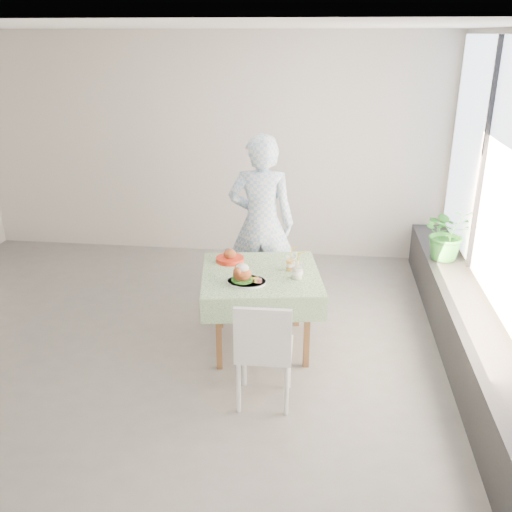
# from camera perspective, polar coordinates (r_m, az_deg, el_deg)

# --- Properties ---
(floor) EXTENTS (6.00, 6.00, 0.00)m
(floor) POSITION_cam_1_polar(r_m,az_deg,el_deg) (5.59, -9.37, -8.38)
(floor) COLOR #605E5B
(floor) RESTS_ON ground
(ceiling) EXTENTS (6.00, 6.00, 0.00)m
(ceiling) POSITION_cam_1_polar(r_m,az_deg,el_deg) (4.87, -11.48, 21.60)
(ceiling) COLOR white
(ceiling) RESTS_ON ground
(wall_back) EXTENTS (6.00, 0.02, 2.80)m
(wall_back) POSITION_cam_1_polar(r_m,az_deg,el_deg) (7.41, -4.65, 10.84)
(wall_back) COLOR beige
(wall_back) RESTS_ON ground
(window_ledge) EXTENTS (0.40, 4.80, 0.50)m
(window_ledge) POSITION_cam_1_polar(r_m,az_deg,el_deg) (5.43, 20.42, -7.50)
(window_ledge) COLOR black
(window_ledge) RESTS_ON ground
(cafe_table) EXTENTS (1.20, 1.20, 0.74)m
(cafe_table) POSITION_cam_1_polar(r_m,az_deg,el_deg) (5.23, 0.48, -4.54)
(cafe_table) COLOR brown
(cafe_table) RESTS_ON ground
(chair_far) EXTENTS (0.43, 0.43, 0.82)m
(chair_far) POSITION_cam_1_polar(r_m,az_deg,el_deg) (6.11, 0.18, -2.74)
(chair_far) COLOR white
(chair_far) RESTS_ON ground
(chair_near) EXTENTS (0.44, 0.44, 0.91)m
(chair_near) POSITION_cam_1_polar(r_m,az_deg,el_deg) (4.57, 0.83, -11.34)
(chair_near) COLOR white
(chair_near) RESTS_ON ground
(diner) EXTENTS (0.69, 0.46, 1.86)m
(diner) POSITION_cam_1_polar(r_m,az_deg,el_deg) (5.84, 0.54, 3.22)
(diner) COLOR #8CBAE0
(diner) RESTS_ON ground
(main_dish) EXTENTS (0.34, 0.34, 0.18)m
(main_dish) POSITION_cam_1_polar(r_m,az_deg,el_deg) (4.90, -1.17, -2.08)
(main_dish) COLOR white
(main_dish) RESTS_ON cafe_table
(juice_cup_orange) EXTENTS (0.09, 0.09, 0.26)m
(juice_cup_orange) POSITION_cam_1_polar(r_m,az_deg,el_deg) (5.17, 3.48, -0.78)
(juice_cup_orange) COLOR white
(juice_cup_orange) RESTS_ON cafe_table
(juice_cup_lemonade) EXTENTS (0.10, 0.10, 0.29)m
(juice_cup_lemonade) POSITION_cam_1_polar(r_m,az_deg,el_deg) (4.99, 4.13, -1.53)
(juice_cup_lemonade) COLOR white
(juice_cup_lemonade) RESTS_ON cafe_table
(second_dish) EXTENTS (0.26, 0.26, 0.12)m
(second_dish) POSITION_cam_1_polar(r_m,az_deg,el_deg) (5.36, -2.63, -0.18)
(second_dish) COLOR red
(second_dish) RESTS_ON cafe_table
(potted_plant) EXTENTS (0.61, 0.56, 0.59)m
(potted_plant) POSITION_cam_1_polar(r_m,az_deg,el_deg) (6.32, 18.67, 2.24)
(potted_plant) COLOR #26742F
(potted_plant) RESTS_ON window_ledge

